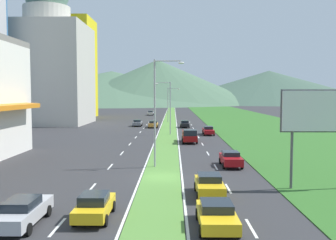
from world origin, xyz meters
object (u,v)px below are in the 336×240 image
(pickup_truck_0, at_px, (190,136))
(car_2, at_px, (231,159))
(billboard_roadside, at_px, (318,115))
(car_0, at_px, (137,123))
(car_4, at_px, (185,124))
(car_9, at_px, (95,206))
(car_1, at_px, (208,130))
(car_7, at_px, (23,211))
(street_lamp_mid, at_px, (169,104))
(street_lamp_near, at_px, (158,106))
(car_5, at_px, (209,185))
(street_lamp_far, at_px, (169,102))
(car_3, at_px, (217,215))
(car_8, at_px, (151,113))
(car_6, at_px, (153,124))

(pickup_truck_0, bearing_deg, car_2, 10.46)
(billboard_roadside, relative_size, car_0, 1.66)
(car_4, height_order, car_9, car_4)
(car_1, bearing_deg, billboard_roadside, 6.93)
(car_2, bearing_deg, car_7, -39.32)
(street_lamp_mid, bearing_deg, street_lamp_near, -91.29)
(car_7, relative_size, pickup_truck_0, 0.89)
(car_5, bearing_deg, billboard_roadside, 103.20)
(street_lamp_far, bearing_deg, car_0, -120.67)
(car_2, distance_m, car_4, 42.50)
(car_3, height_order, car_5, car_5)
(car_3, bearing_deg, street_lamp_near, -166.92)
(car_3, height_order, car_7, car_7)
(car_7, height_order, car_8, car_8)
(car_8, distance_m, pickup_truck_0, 71.15)
(car_1, distance_m, car_8, 61.20)
(street_lamp_near, relative_size, car_4, 2.38)
(car_6, bearing_deg, billboard_roadside, -163.81)
(street_lamp_far, bearing_deg, car_8, 101.97)
(street_lamp_near, xyz_separation_m, car_4, (3.89, 43.00, -5.10))
(car_2, bearing_deg, car_3, -11.12)
(street_lamp_near, relative_size, street_lamp_mid, 1.13)
(car_0, relative_size, car_4, 1.03)
(street_lamp_far, xyz_separation_m, billboard_roadside, (11.55, -65.70, 0.50))
(car_6, xyz_separation_m, pickup_truck_0, (6.57, -24.58, 0.25))
(billboard_roadside, xyz_separation_m, car_9, (-14.97, -6.71, -4.75))
(car_4, bearing_deg, car_6, -87.89)
(car_0, bearing_deg, car_3, -170.75)
(car_4, bearing_deg, street_lamp_near, -5.17)
(billboard_roadside, bearing_deg, car_9, -155.86)
(car_3, bearing_deg, car_2, 168.88)
(street_lamp_far, distance_m, car_2, 57.50)
(street_lamp_near, relative_size, car_3, 2.46)
(car_6, distance_m, car_8, 46.00)
(car_1, relative_size, car_3, 1.15)
(billboard_roadside, distance_m, car_8, 98.55)
(car_0, height_order, car_1, car_1)
(car_7, bearing_deg, car_4, -10.02)
(car_5, height_order, car_6, car_5)
(car_3, bearing_deg, street_lamp_far, -177.45)
(street_lamp_mid, bearing_deg, car_6, 103.62)
(street_lamp_far, bearing_deg, car_9, -92.71)
(car_2, distance_m, car_8, 88.99)
(car_6, relative_size, car_8, 1.02)
(car_5, height_order, car_7, same)
(street_lamp_far, relative_size, car_5, 2.04)
(car_0, distance_m, car_6, 4.89)
(street_lamp_near, height_order, car_2, street_lamp_near)
(car_3, xyz_separation_m, car_6, (-6.51, 58.96, 0.03))
(car_6, bearing_deg, car_3, -173.70)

